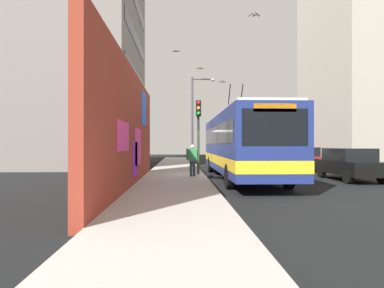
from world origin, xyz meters
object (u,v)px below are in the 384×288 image
(parked_car_silver, at_px, (275,155))
(street_lamp, at_px, (195,115))
(parked_car_black, at_px, (349,163))
(traffic_light, at_px, (198,124))
(city_bus, at_px, (241,143))
(parked_car_dark_gray, at_px, (258,153))
(parked_car_red, at_px, (301,158))
(pedestrian_at_curb, at_px, (193,158))

(parked_car_silver, bearing_deg, street_lamp, 121.14)
(parked_car_black, height_order, street_lamp, street_lamp)
(parked_car_black, bearing_deg, traffic_light, 76.75)
(city_bus, height_order, traffic_light, city_bus)
(parked_car_black, bearing_deg, city_bus, 79.19)
(city_bus, relative_size, parked_car_black, 2.95)
(city_bus, bearing_deg, traffic_light, 71.06)
(parked_car_silver, distance_m, traffic_light, 12.94)
(street_lamp, bearing_deg, parked_car_dark_gray, -35.05)
(parked_car_red, distance_m, traffic_light, 8.84)
(parked_car_silver, bearing_deg, parked_car_black, 180.00)
(city_bus, bearing_deg, parked_car_silver, -24.91)
(parked_car_black, distance_m, parked_car_dark_gray, 18.15)
(parked_car_black, bearing_deg, parked_car_dark_gray, -0.00)
(traffic_light, relative_size, street_lamp, 0.61)
(pedestrian_at_curb, height_order, traffic_light, traffic_light)
(parked_car_dark_gray, bearing_deg, pedestrian_at_curb, 156.09)
(parked_car_dark_gray, bearing_deg, parked_car_black, 180.00)
(parked_car_silver, distance_m, street_lamp, 9.02)
(parked_car_black, height_order, traffic_light, traffic_light)
(traffic_light, bearing_deg, street_lamp, -0.89)
(parked_car_black, distance_m, parked_car_silver, 12.19)
(city_bus, bearing_deg, parked_car_black, -100.81)
(parked_car_black, height_order, parked_car_red, same)
(parked_car_black, height_order, pedestrian_at_curb, pedestrian_at_curb)
(parked_car_red, bearing_deg, parked_car_silver, 0.00)
(street_lamp, bearing_deg, pedestrian_at_curb, 176.39)
(parked_car_silver, distance_m, parked_car_dark_gray, 5.96)
(parked_car_black, xyz_separation_m, parked_car_silver, (12.19, 0.00, 0.00))
(city_bus, xyz_separation_m, parked_car_red, (5.21, -5.20, -1.03))
(city_bus, relative_size, pedestrian_at_curb, 7.49)
(parked_car_dark_gray, xyz_separation_m, traffic_light, (-16.42, 7.35, 2.02))
(parked_car_red, xyz_separation_m, traffic_light, (-4.48, 7.35, 2.02))
(parked_car_silver, relative_size, pedestrian_at_curb, 2.62)
(parked_car_silver, relative_size, parked_car_dark_gray, 0.92)
(city_bus, xyz_separation_m, pedestrian_at_curb, (-0.20, 2.50, -0.77))
(street_lamp, bearing_deg, parked_car_silver, -58.86)
(street_lamp, bearing_deg, parked_car_red, -102.43)
(parked_car_silver, xyz_separation_m, traffic_light, (-10.46, 7.35, 2.02))
(pedestrian_at_curb, height_order, street_lamp, street_lamp)
(parked_car_silver, xyz_separation_m, street_lamp, (-4.38, 7.26, 3.08))
(pedestrian_at_curb, distance_m, street_lamp, 7.58)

